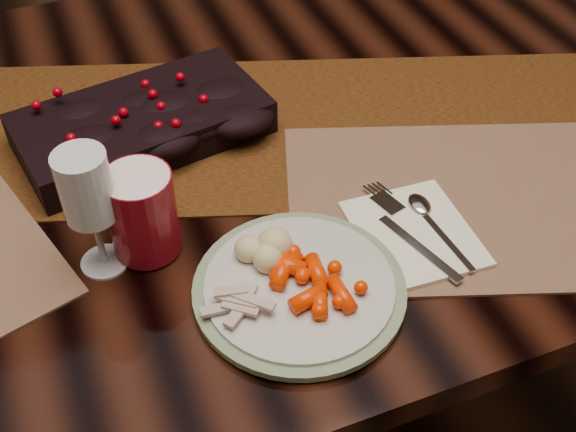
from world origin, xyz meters
name	(u,v)px	position (x,y,z in m)	size (l,w,h in m)	color
floor	(246,406)	(0.00, 0.00, 0.00)	(5.00, 5.00, 0.00)	black
dining_table	(237,296)	(0.00, 0.00, 0.38)	(1.80, 1.00, 0.75)	black
table_runner	(259,129)	(0.05, -0.01, 0.75)	(1.79, 0.37, 0.00)	#422C12
centerpiece	(141,119)	(-0.11, 0.03, 0.79)	(0.34, 0.18, 0.07)	black
placemat_main	(456,201)	(0.24, -0.25, 0.75)	(0.44, 0.32, 0.00)	#8E6145
dinner_plate	(299,288)	(-0.01, -0.32, 0.76)	(0.25, 0.25, 0.01)	beige
baby_carrots	(305,280)	(-0.01, -0.33, 0.78)	(0.10, 0.08, 0.02)	#F73100
mashed_potatoes	(263,243)	(-0.04, -0.27, 0.79)	(0.08, 0.07, 0.04)	#E2C87A
turkey_shreds	(238,302)	(-0.09, -0.33, 0.78)	(0.06, 0.05, 0.01)	tan
napkin	(414,233)	(0.15, -0.29, 0.76)	(0.14, 0.16, 0.01)	white
fork	(411,236)	(0.15, -0.30, 0.76)	(0.03, 0.17, 0.00)	white
spoon	(438,230)	(0.18, -0.30, 0.76)	(0.03, 0.13, 0.00)	#AFAEBB
red_cup	(142,213)	(-0.16, -0.19, 0.81)	(0.08, 0.08, 0.11)	maroon
wine_glass	(92,213)	(-0.21, -0.19, 0.83)	(0.06, 0.06, 0.17)	silver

